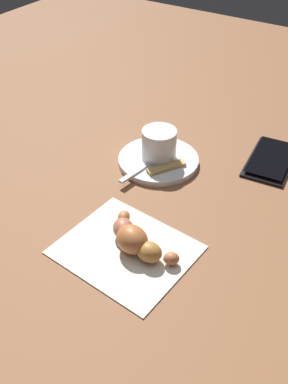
{
  "coord_description": "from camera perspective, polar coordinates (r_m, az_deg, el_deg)",
  "views": [
    {
      "loc": [
        0.46,
        0.28,
        0.45
      ],
      "look_at": [
        0.01,
        -0.01,
        0.02
      ],
      "focal_mm": 41.58,
      "sensor_mm": 36.0,
      "label": 1
    }
  ],
  "objects": [
    {
      "name": "napkin",
      "position": [
        0.63,
        -2.35,
        -7.36
      ],
      "size": [
        0.16,
        0.19,
        0.0
      ],
      "primitive_type": "cube",
      "rotation": [
        0.0,
        0.0,
        -0.08
      ],
      "color": "white",
      "rests_on": "ground"
    },
    {
      "name": "saucer",
      "position": [
        0.78,
        1.86,
        4.09
      ],
      "size": [
        0.14,
        0.14,
        0.01
      ],
      "primitive_type": "cylinder",
      "color": "silver",
      "rests_on": "ground"
    },
    {
      "name": "cell_phone",
      "position": [
        0.82,
        15.96,
        4.02
      ],
      "size": [
        0.14,
        0.09,
        0.01
      ],
      "color": "black",
      "rests_on": "ground"
    },
    {
      "name": "croissant",
      "position": [
        0.61,
        -1.16,
        -6.08
      ],
      "size": [
        0.08,
        0.13,
        0.04
      ],
      "color": "#B26E41",
      "rests_on": "napkin"
    },
    {
      "name": "espresso_cup",
      "position": [
        0.77,
        1.95,
        6.22
      ],
      "size": [
        0.08,
        0.06,
        0.05
      ],
      "color": "silver",
      "rests_on": "saucer"
    },
    {
      "name": "sugar_packet",
      "position": [
        0.75,
        2.88,
        3.18
      ],
      "size": [
        0.07,
        0.05,
        0.01
      ],
      "primitive_type": "cube",
      "rotation": [
        0.0,
        0.0,
        8.88
      ],
      "color": "tan",
      "rests_on": "saucer"
    },
    {
      "name": "teaspoon",
      "position": [
        0.77,
        1.35,
        4.24
      ],
      "size": [
        0.13,
        0.03,
        0.01
      ],
      "color": "silver",
      "rests_on": "saucer"
    },
    {
      "name": "ground_plane",
      "position": [
        0.71,
        1.09,
        -0.83
      ],
      "size": [
        1.8,
        1.8,
        0.0
      ],
      "primitive_type": "plane",
      "color": "brown"
    }
  ]
}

